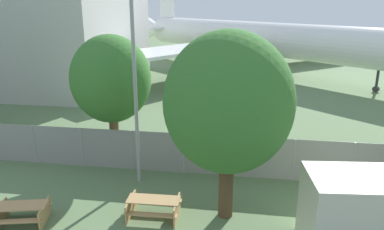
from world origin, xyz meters
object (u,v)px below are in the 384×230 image
(picnic_bench_near_cabin, at_px, (154,206))
(tree_far_right, at_px, (228,103))
(airplane, at_px, (263,39))
(picnic_bench_open_grass, at_px, (22,212))
(tree_near_hangar, at_px, (111,79))
(portable_cabin, at_px, (379,215))

(picnic_bench_near_cabin, xyz_separation_m, tree_far_right, (2.68, 0.55, 3.99))
(airplane, bearing_deg, picnic_bench_near_cabin, -57.14)
(picnic_bench_near_cabin, height_order, picnic_bench_open_grass, same)
(airplane, relative_size, tree_near_hangar, 5.95)
(portable_cabin, distance_m, tree_far_right, 6.06)
(airplane, bearing_deg, picnic_bench_open_grass, -64.56)
(picnic_bench_near_cabin, relative_size, picnic_bench_open_grass, 0.98)
(airplane, height_order, picnic_bench_open_grass, airplane)
(portable_cabin, distance_m, picnic_bench_open_grass, 12.38)
(portable_cabin, xyz_separation_m, tree_near_hangar, (-10.83, 5.46, 2.99))
(portable_cabin, xyz_separation_m, picnic_bench_open_grass, (-12.34, -0.29, -0.86))
(tree_near_hangar, height_order, tree_far_right, tree_far_right)
(airplane, bearing_deg, portable_cabin, -43.64)
(picnic_bench_near_cabin, bearing_deg, picnic_bench_open_grass, -165.93)
(portable_cabin, xyz_separation_m, picnic_bench_near_cabin, (-7.67, 0.88, -0.86))
(tree_near_hangar, bearing_deg, portable_cabin, -26.76)
(airplane, relative_size, tree_far_right, 5.46)
(airplane, distance_m, tree_near_hangar, 28.55)
(portable_cabin, bearing_deg, picnic_bench_open_grass, 175.44)
(tree_far_right, bearing_deg, portable_cabin, -16.00)
(tree_near_hangar, xyz_separation_m, tree_far_right, (5.84, -4.03, 0.15))
(airplane, xyz_separation_m, tree_near_hangar, (-7.83, -27.45, 0.53))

